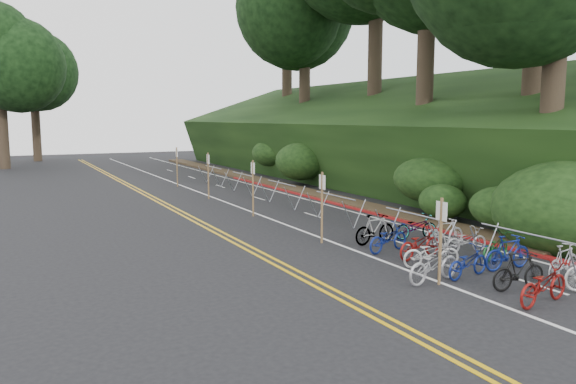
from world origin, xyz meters
name	(u,v)px	position (x,y,z in m)	size (l,w,h in m)	color
ground	(397,282)	(0.00, 0.00, 0.00)	(120.00, 120.00, 0.00)	black
road_markings	(262,219)	(0.63, 10.10, 0.00)	(7.47, 80.00, 0.01)	gold
red_curb	(339,204)	(5.70, 12.00, 0.05)	(0.25, 28.00, 0.10)	maroon
embankment	(375,145)	(12.96, 19.04, 2.57)	(14.30, 48.14, 9.11)	black
bike_rack_front	(529,245)	(3.37, -1.35, 0.93)	(1.18, 3.41, 1.26)	gray
bike_racks_rest	(282,189)	(3.00, 13.00, 0.85)	(1.14, 23.00, 1.17)	gray
signpost_near	(441,235)	(0.85, -0.66, 1.33)	(0.08, 0.40, 2.31)	brown
signposts_rest	(228,178)	(0.60, 14.00, 1.43)	(0.08, 18.40, 2.50)	brown
bike_front	(434,264)	(0.86, -0.42, 0.50)	(1.89, 0.66, 0.99)	#9E9EA3
bike_valet	(467,249)	(2.93, 0.48, 0.48)	(3.45, 8.89, 1.08)	maroon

